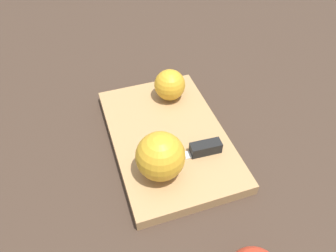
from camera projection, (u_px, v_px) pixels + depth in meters
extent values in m
plane|color=#38281E|center=(168.00, 141.00, 0.63)|extent=(4.00, 4.00, 0.00)
cube|color=#A37A4C|center=(168.00, 137.00, 0.63)|extent=(0.35, 0.25, 0.02)
sphere|color=gold|center=(170.00, 85.00, 0.67)|extent=(0.06, 0.06, 0.06)
cylinder|color=#EFE5C6|center=(169.00, 83.00, 0.67)|extent=(0.02, 0.06, 0.06)
sphere|color=gold|center=(160.00, 156.00, 0.53)|extent=(0.08, 0.08, 0.08)
cylinder|color=#EFE5C6|center=(156.00, 156.00, 0.53)|extent=(0.08, 0.02, 0.08)
cube|color=silver|center=(170.00, 159.00, 0.57)|extent=(0.02, 0.08, 0.00)
cube|color=black|center=(206.00, 148.00, 0.58)|extent=(0.03, 0.06, 0.02)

